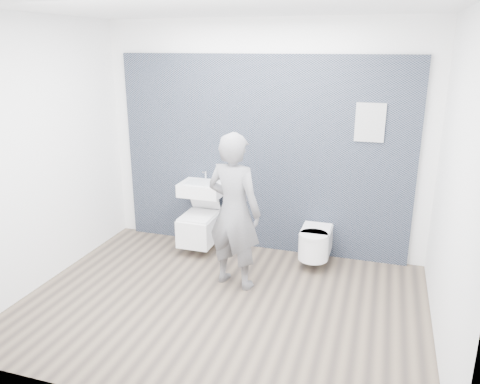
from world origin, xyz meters
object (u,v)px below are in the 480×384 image
(visitor, at_px, (234,211))
(toilet_square, at_px, (200,226))
(washbasin, at_px, (202,188))
(toilet_rounded, at_px, (315,243))

(visitor, bearing_deg, toilet_square, -33.05)
(washbasin, height_order, toilet_square, washbasin)
(toilet_square, relative_size, visitor, 0.45)
(washbasin, relative_size, toilet_square, 0.71)
(toilet_square, xyz_separation_m, visitor, (0.69, -0.72, 0.52))
(washbasin, bearing_deg, toilet_square, -90.00)
(toilet_square, bearing_deg, toilet_rounded, -0.18)
(washbasin, relative_size, toilet_rounded, 0.90)
(toilet_rounded, relative_size, visitor, 0.35)
(toilet_square, bearing_deg, washbasin, 90.00)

